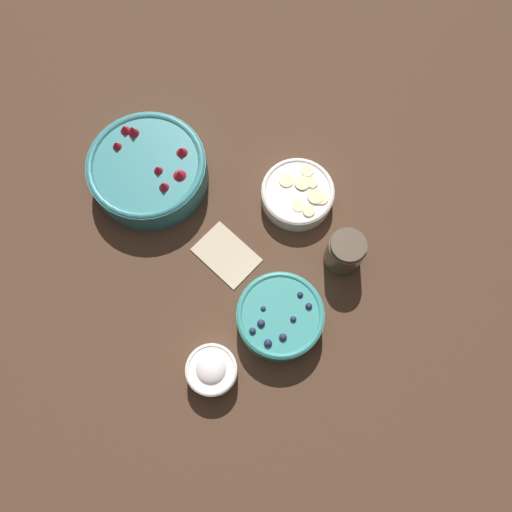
# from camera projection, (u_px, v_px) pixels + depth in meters

# --- Properties ---
(ground_plane) EXTENTS (4.00, 4.00, 0.00)m
(ground_plane) POSITION_uv_depth(u_px,v_px,m) (217.00, 249.00, 1.07)
(ground_plane) COLOR #4C3323
(bowl_strawberries) EXTENTS (0.26, 0.26, 0.09)m
(bowl_strawberries) POSITION_uv_depth(u_px,v_px,m) (148.00, 169.00, 1.08)
(bowl_strawberries) COLOR teal
(bowl_strawberries) RESTS_ON ground_plane
(bowl_blueberries) EXTENTS (0.17, 0.17, 0.07)m
(bowl_blueberries) POSITION_uv_depth(u_px,v_px,m) (280.00, 316.00, 0.99)
(bowl_blueberries) COLOR teal
(bowl_blueberries) RESTS_ON ground_plane
(bowl_bananas) EXTENTS (0.16, 0.16, 0.05)m
(bowl_bananas) POSITION_uv_depth(u_px,v_px,m) (298.00, 194.00, 1.08)
(bowl_bananas) COLOR white
(bowl_bananas) RESTS_ON ground_plane
(bowl_cream) EXTENTS (0.10, 0.10, 0.06)m
(bowl_cream) POSITION_uv_depth(u_px,v_px,m) (212.00, 370.00, 0.96)
(bowl_cream) COLOR white
(bowl_cream) RESTS_ON ground_plane
(jar_chocolate) EXTENTS (0.08, 0.08, 0.09)m
(jar_chocolate) POSITION_uv_depth(u_px,v_px,m) (345.00, 252.00, 1.02)
(jar_chocolate) COLOR brown
(jar_chocolate) RESTS_ON ground_plane
(napkin) EXTENTS (0.14, 0.11, 0.01)m
(napkin) POSITION_uv_depth(u_px,v_px,m) (225.00, 256.00, 1.06)
(napkin) COLOR beige
(napkin) RESTS_ON ground_plane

